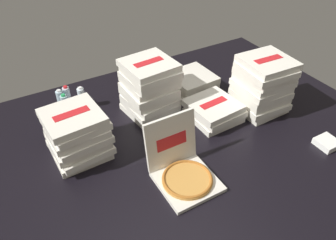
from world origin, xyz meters
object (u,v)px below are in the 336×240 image
Objects in this scene: pizza_stack_left_far at (150,88)px; napkin_pile at (327,143)px; water_bottle_0 at (61,101)px; water_bottle_2 at (82,98)px; pizza_stack_center_far at (191,82)px; pizza_stack_right_far at (214,110)px; pizza_stack_center_near at (77,135)px; open_pizza_box at (182,169)px; water_bottle_1 at (65,105)px; water_bottle_3 at (75,109)px; pizza_stack_right_near at (262,85)px; water_bottle_4 at (67,97)px.

napkin_pile is at bearing -47.70° from pizza_stack_left_far.
water_bottle_0 and water_bottle_2 have the same top height.
water_bottle_2 reaches higher than napkin_pile.
water_bottle_2 reaches higher than pizza_stack_center_far.
pizza_stack_center_far is 2.09× the size of water_bottle_2.
pizza_stack_right_far reaches higher than pizza_stack_center_far.
pizza_stack_right_far is at bearing -7.32° from pizza_stack_center_near.
water_bottle_0 is 1.00× the size of water_bottle_2.
pizza_stack_right_far is at bearing -99.01° from pizza_stack_center_far.
open_pizza_box reaches higher than water_bottle_2.
water_bottle_0 is (-0.63, 0.39, -0.14)m from pizza_stack_left_far.
water_bottle_2 is (-0.87, 0.69, 0.02)m from pizza_stack_right_far.
water_bottle_1 is (-0.62, 0.31, -0.14)m from pizza_stack_left_far.
water_bottle_2 is (0.20, 0.55, -0.09)m from pizza_stack_center_near.
open_pizza_box is 1.05× the size of pizza_stack_center_far.
pizza_stack_right_far is at bearing -32.36° from water_bottle_1.
open_pizza_box is 1.04× the size of pizza_stack_center_near.
water_bottle_0 is at bearing 112.04° from water_bottle_3.
pizza_stack_right_near is at bearing -26.89° from water_bottle_1.
water_bottle_0 is at bearing 148.08° from pizza_stack_left_far.
water_bottle_1 is 0.11m from water_bottle_3.
pizza_stack_center_far is 1.24m from napkin_pile.
water_bottle_2 and water_bottle_3 have the same top height.
pizza_stack_center_far is (0.63, 0.88, -0.00)m from open_pizza_box.
pizza_stack_right_near reaches higher than pizza_stack_right_far.
open_pizza_box is 0.70m from pizza_stack_right_far.
water_bottle_2 is (-1.29, 0.76, -0.14)m from pizza_stack_right_near.
pizza_stack_right_far is at bearing 169.14° from pizza_stack_right_near.
pizza_stack_right_far is 1.21m from water_bottle_1.
water_bottle_4 is (-0.97, 0.76, 0.02)m from pizza_stack_right_far.
water_bottle_2 is at bearing 143.59° from pizza_stack_left_far.
water_bottle_3 is 1.95m from napkin_pile.
water_bottle_3 is at bearing 158.49° from pizza_stack_left_far.
water_bottle_1 is at bearing 147.64° from pizza_stack_right_far.
pizza_stack_left_far is 0.92m from pizza_stack_right_near.
pizza_stack_right_near reaches higher than water_bottle_0.
pizza_stack_right_near is 3.09× the size of napkin_pile.
pizza_stack_center_far is at bearing 111.85° from napkin_pile.
pizza_stack_center_far is at bearing -13.62° from water_bottle_2.
water_bottle_1 is at bearing 153.11° from pizza_stack_right_near.
pizza_stack_left_far is at bearing -21.51° from water_bottle_3.
water_bottle_3 reaches higher than napkin_pile.
open_pizza_box is at bearing -74.26° from water_bottle_2.
water_bottle_2 is (0.16, -0.05, 0.00)m from water_bottle_0.
pizza_stack_center_far is 1.05m from water_bottle_3.
pizza_stack_left_far reaches higher than pizza_stack_center_near.
pizza_stack_left_far is 0.72m from water_bottle_4.
pizza_stack_right_near is at bearing -24.88° from water_bottle_3.
pizza_stack_right_near is 1.63m from water_bottle_4.
water_bottle_0 reaches higher than pizza_stack_center_far.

